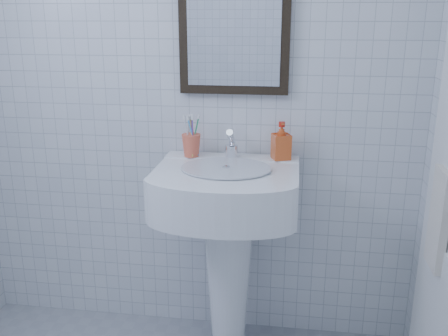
# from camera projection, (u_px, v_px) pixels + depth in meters

# --- Properties ---
(wall_back) EXTENTS (2.20, 0.02, 2.50)m
(wall_back) POSITION_uv_depth(u_px,v_px,m) (189.00, 90.00, 2.35)
(wall_back) COLOR silver
(wall_back) RESTS_ON ground
(washbasin) EXTENTS (0.62, 0.46, 0.96)m
(washbasin) POSITION_uv_depth(u_px,v_px,m) (228.00, 229.00, 2.30)
(washbasin) COLOR white
(washbasin) RESTS_ON ground
(faucet) EXTENTS (0.06, 0.13, 0.15)m
(faucet) POSITION_uv_depth(u_px,v_px,m) (231.00, 146.00, 2.30)
(faucet) COLOR silver
(faucet) RESTS_ON washbasin
(toothbrush_cup) EXTENTS (0.11, 0.11, 0.11)m
(toothbrush_cup) POSITION_uv_depth(u_px,v_px,m) (191.00, 145.00, 2.33)
(toothbrush_cup) COLOR #E76042
(toothbrush_cup) RESTS_ON washbasin
(soap_dispenser) EXTENTS (0.10, 0.10, 0.17)m
(soap_dispenser) POSITION_uv_depth(u_px,v_px,m) (281.00, 141.00, 2.27)
(soap_dispenser) COLOR #D85315
(soap_dispenser) RESTS_ON washbasin
(wall_mirror) EXTENTS (0.50, 0.04, 0.62)m
(wall_mirror) POSITION_uv_depth(u_px,v_px,m) (234.00, 24.00, 2.22)
(wall_mirror) COLOR black
(wall_mirror) RESTS_ON wall_back
(hand_towel) EXTENTS (0.03, 0.16, 0.38)m
(hand_towel) POSITION_uv_depth(u_px,v_px,m) (439.00, 219.00, 1.83)
(hand_towel) COLOR white
(hand_towel) RESTS_ON towel_ring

